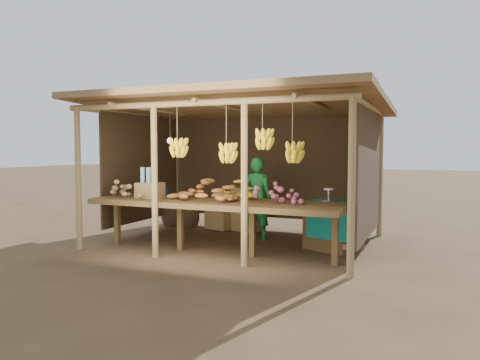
% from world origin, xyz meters
% --- Properties ---
extents(ground, '(60.00, 60.00, 0.00)m').
position_xyz_m(ground, '(0.00, 0.00, 0.00)').
color(ground, brown).
rests_on(ground, ground).
extents(stall_structure, '(4.70, 3.50, 2.43)m').
position_xyz_m(stall_structure, '(0.08, -0.06, 1.91)').
color(stall_structure, '#A18353').
rests_on(stall_structure, ground).
extents(counter, '(3.90, 1.05, 0.80)m').
position_xyz_m(counter, '(0.00, -0.95, 0.74)').
color(counter, brown).
rests_on(counter, ground).
extents(potato_heap, '(0.95, 0.64, 0.36)m').
position_xyz_m(potato_heap, '(-1.37, -1.19, 0.98)').
color(potato_heap, olive).
rests_on(potato_heap, counter).
extents(sweet_potato_heap, '(1.14, 0.84, 0.36)m').
position_xyz_m(sweet_potato_heap, '(-0.19, -0.95, 0.98)').
color(sweet_potato_heap, '#B76B2F').
rests_on(sweet_potato_heap, counter).
extents(onion_heap, '(0.91, 0.57, 0.36)m').
position_xyz_m(onion_heap, '(0.88, -0.96, 0.98)').
color(onion_heap, '#A75164').
rests_on(onion_heap, counter).
extents(banana_pile, '(0.59, 0.38, 0.35)m').
position_xyz_m(banana_pile, '(0.18, -0.56, 0.97)').
color(banana_pile, yellow).
rests_on(banana_pile, counter).
extents(tomato_basin, '(0.34, 0.34, 0.18)m').
position_xyz_m(tomato_basin, '(-1.25, -0.57, 0.87)').
color(tomato_basin, navy).
rests_on(tomato_basin, counter).
extents(bottle_box, '(0.40, 0.33, 0.49)m').
position_xyz_m(bottle_box, '(-1.11, -1.01, 0.99)').
color(bottle_box, olive).
rests_on(bottle_box, counter).
extents(vendor, '(0.54, 0.37, 1.43)m').
position_xyz_m(vendor, '(0.19, 0.34, 0.72)').
color(vendor, '#1B7B34').
rests_on(vendor, ground).
extents(tarp_crate, '(1.02, 0.96, 0.98)m').
position_xyz_m(tarp_crate, '(1.57, 0.05, 0.40)').
color(tarp_crate, brown).
rests_on(tarp_crate, ground).
extents(carton_stack, '(1.19, 0.56, 0.82)m').
position_xyz_m(carton_stack, '(-0.43, 0.95, 0.36)').
color(carton_stack, olive).
rests_on(carton_stack, ground).
extents(burlap_sacks, '(0.84, 0.44, 0.59)m').
position_xyz_m(burlap_sacks, '(-1.75, 1.01, 0.26)').
color(burlap_sacks, '#483521').
rests_on(burlap_sacks, ground).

